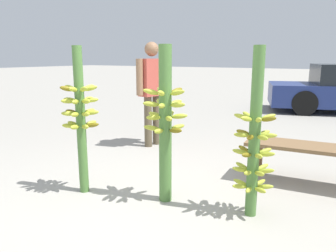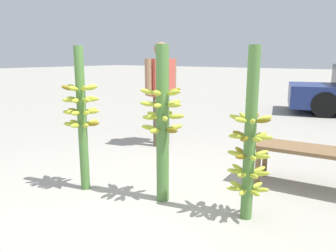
{
  "view_description": "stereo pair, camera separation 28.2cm",
  "coord_description": "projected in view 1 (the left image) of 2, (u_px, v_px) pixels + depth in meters",
  "views": [
    {
      "loc": [
        1.71,
        -2.31,
        1.43
      ],
      "look_at": [
        -0.1,
        0.64,
        0.7
      ],
      "focal_mm": 35.0,
      "sensor_mm": 36.0,
      "label": 1
    },
    {
      "loc": [
        1.95,
        -2.15,
        1.43
      ],
      "look_at": [
        -0.1,
        0.64,
        0.7
      ],
      "focal_mm": 35.0,
      "sensor_mm": 36.0,
      "label": 2
    }
  ],
  "objects": [
    {
      "name": "banana_stalk_right",
      "position": [
        254.0,
        141.0,
        2.89
      ],
      "size": [
        0.39,
        0.38,
        1.53
      ],
      "color": "#4C7A38",
      "rests_on": "ground_plane"
    },
    {
      "name": "market_bench",
      "position": [
        312.0,
        151.0,
        3.64
      ],
      "size": [
        1.46,
        0.57,
        0.47
      ],
      "rotation": [
        0.0,
        0.0,
        0.1
      ],
      "color": "brown",
      "rests_on": "ground_plane"
    },
    {
      "name": "banana_stalk_center",
      "position": [
        165.0,
        122.0,
        3.18
      ],
      "size": [
        0.44,
        0.44,
        1.55
      ],
      "color": "#4C7A38",
      "rests_on": "ground_plane"
    },
    {
      "name": "vendor_person",
      "position": [
        152.0,
        85.0,
        5.22
      ],
      "size": [
        0.26,
        0.66,
        1.66
      ],
      "rotation": [
        0.0,
        0.0,
        -1.72
      ],
      "color": "brown",
      "rests_on": "ground_plane"
    },
    {
      "name": "banana_stalk_left",
      "position": [
        81.0,
        116.0,
        3.39
      ],
      "size": [
        0.39,
        0.39,
        1.55
      ],
      "color": "#4C7A38",
      "rests_on": "ground_plane"
    },
    {
      "name": "ground_plane",
      "position": [
        142.0,
        211.0,
        3.1
      ],
      "size": [
        80.0,
        80.0,
        0.0
      ],
      "primitive_type": "plane",
      "color": "#9E998E"
    }
  ]
}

